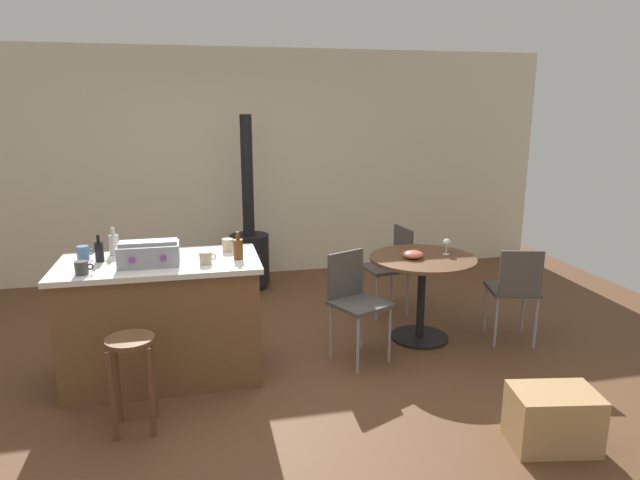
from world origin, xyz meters
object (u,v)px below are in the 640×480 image
(bottle_0, at_px, (114,244))
(cup_1, at_px, (156,247))
(folding_chair_far, at_px, (515,287))
(cup_2, at_px, (82,268))
(dining_table, at_px, (422,277))
(bottle_2, at_px, (238,249))
(wine_glass, at_px, (447,243))
(folding_chair_near, at_px, (355,297))
(cardboard_box, at_px, (553,418))
(toolbox, at_px, (149,254))
(bottle_1, at_px, (99,251))
(wood_stove, at_px, (249,248))
(serving_bowl, at_px, (413,254))
(folding_chair_left, at_px, (392,263))
(kitchen_island, at_px, (163,319))
(wooden_stool, at_px, (132,365))
(cup_4, at_px, (83,253))
(cup_0, at_px, (206,258))
(cup_3, at_px, (228,245))

(bottle_0, distance_m, cup_1, 0.31)
(folding_chair_far, xyz_separation_m, cup_2, (-3.44, -0.21, 0.46))
(dining_table, bearing_deg, bottle_2, -168.98)
(bottle_2, xyz_separation_m, wine_glass, (1.85, 0.35, -0.14))
(folding_chair_near, distance_m, cardboard_box, 1.72)
(toolbox, xyz_separation_m, bottle_1, (-0.36, 0.17, -0.01))
(folding_chair_near, bearing_deg, wood_stove, 108.10)
(wood_stove, bearing_deg, bottle_1, -123.35)
(bottle_1, bearing_deg, bottle_2, -8.94)
(bottle_2, distance_m, serving_bowl, 1.56)
(dining_table, height_order, folding_chair_left, folding_chair_left)
(dining_table, distance_m, folding_chair_near, 0.72)
(folding_chair_near, xyz_separation_m, wine_glass, (0.92, 0.27, 0.34))
(kitchen_island, distance_m, folding_chair_far, 2.95)
(wooden_stool, height_order, bottle_2, bottle_2)
(dining_table, bearing_deg, serving_bowl, -169.39)
(folding_chair_far, relative_size, cup_4, 7.11)
(wood_stove, relative_size, toolbox, 4.61)
(wood_stove, distance_m, bottle_2, 2.18)
(kitchen_island, distance_m, serving_bowl, 2.13)
(bottle_0, xyz_separation_m, cardboard_box, (2.70, -1.72, -0.83))
(wooden_stool, height_order, cup_0, cup_0)
(cup_0, distance_m, wine_glass, 2.14)
(bottle_0, bearing_deg, toolbox, -51.36)
(bottle_0, bearing_deg, bottle_2, -20.14)
(wood_stove, distance_m, cup_0, 2.29)
(cup_1, bearing_deg, wooden_stool, -97.59)
(folding_chair_near, height_order, folding_chair_far, folding_chair_near)
(dining_table, bearing_deg, cup_4, -178.50)
(folding_chair_near, relative_size, bottle_2, 4.24)
(bottle_1, height_order, bottle_2, bottle_2)
(folding_chair_left, distance_m, bottle_2, 1.95)
(wood_stove, bearing_deg, cardboard_box, -66.65)
(dining_table, height_order, wine_glass, wine_glass)
(folding_chair_left, height_order, cup_3, cup_3)
(bottle_1, bearing_deg, dining_table, 3.45)
(folding_chair_left, distance_m, cup_4, 2.87)
(bottle_2, height_order, cup_3, bottle_2)
(folding_chair_far, height_order, wood_stove, wood_stove)
(folding_chair_left, distance_m, toolbox, 2.51)
(toolbox, bearing_deg, cup_0, -9.38)
(dining_table, distance_m, wood_stove, 2.23)
(kitchen_island, bearing_deg, folding_chair_left, 23.41)
(toolbox, xyz_separation_m, bottle_0, (-0.28, 0.35, -0.00))
(folding_chair_near, relative_size, cup_1, 8.08)
(cup_2, bearing_deg, cup_3, 21.73)
(bottle_0, relative_size, cup_4, 1.76)
(bottle_1, bearing_deg, serving_bowl, 3.15)
(bottle_1, relative_size, wine_glass, 1.40)
(folding_chair_far, relative_size, folding_chair_left, 1.01)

